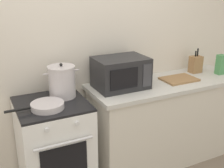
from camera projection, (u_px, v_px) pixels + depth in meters
The scene contains 10 objects.
back_wall at pixel (102, 49), 2.91m from camera, with size 4.40×0.10×2.50m, color silver.
lower_cabinet_right at pixel (166, 122), 3.14m from camera, with size 1.64×0.56×0.88m, color beige.
countertop_right at pixel (168, 83), 2.99m from camera, with size 1.70×0.60×0.04m, color beige.
stove at pixel (55, 149), 2.60m from camera, with size 0.60×0.64×0.92m.
stock_pot at pixel (62, 82), 2.53m from camera, with size 0.33×0.24×0.31m.
frying_pan at pixel (47, 106), 2.32m from camera, with size 0.47×0.27×0.05m.
microwave at pixel (121, 73), 2.75m from camera, with size 0.50×0.37×0.30m.
cutting_board at pixel (179, 79), 3.01m from camera, with size 0.36×0.26×0.02m, color #997047.
knife_block at pixel (196, 64), 3.24m from camera, with size 0.13×0.10×0.28m.
pasta_box at pixel (220, 65), 3.18m from camera, with size 0.08×0.08×0.22m, color #4C9356.
Camera 1 is at (-0.87, -1.65, 1.89)m, focal length 45.75 mm.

